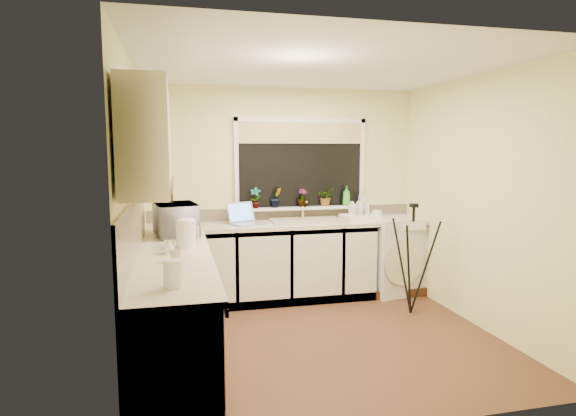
{
  "coord_description": "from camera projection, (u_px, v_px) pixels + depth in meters",
  "views": [
    {
      "loc": [
        -1.27,
        -4.08,
        1.74
      ],
      "look_at": [
        -0.18,
        0.55,
        1.15
      ],
      "focal_mm": 29.93,
      "sensor_mm": 36.0,
      "label": 1
    }
  ],
  "objects": [
    {
      "name": "floor",
      "position": [
        320.0,
        338.0,
        4.44
      ],
      "size": [
        3.2,
        3.2,
        0.0
      ],
      "primitive_type": "plane",
      "color": "brown",
      "rests_on": "ground"
    },
    {
      "name": "ceiling",
      "position": [
        323.0,
        66.0,
        4.14
      ],
      "size": [
        3.2,
        3.2,
        0.0
      ],
      "primitive_type": "plane",
      "rotation": [
        3.14,
        0.0,
        0.0
      ],
      "color": "white",
      "rests_on": "ground"
    },
    {
      "name": "wall_back",
      "position": [
        284.0,
        192.0,
        5.74
      ],
      "size": [
        3.2,
        0.0,
        3.2
      ],
      "primitive_type": "plane",
      "rotation": [
        1.57,
        0.0,
        0.0
      ],
      "color": "#EDE89E",
      "rests_on": "ground"
    },
    {
      "name": "wall_front",
      "position": [
        397.0,
        236.0,
        2.84
      ],
      "size": [
        3.2,
        0.0,
        3.2
      ],
      "primitive_type": "plane",
      "rotation": [
        -1.57,
        0.0,
        0.0
      ],
      "color": "#EDE89E",
      "rests_on": "ground"
    },
    {
      "name": "wall_left",
      "position": [
        135.0,
        212.0,
        3.93
      ],
      "size": [
        0.0,
        3.0,
        3.0
      ],
      "primitive_type": "plane",
      "rotation": [
        1.57,
        0.0,
        1.57
      ],
      "color": "#EDE89E",
      "rests_on": "ground"
    },
    {
      "name": "wall_right",
      "position": [
        479.0,
        202.0,
        4.66
      ],
      "size": [
        0.0,
        3.0,
        3.0
      ],
      "primitive_type": "plane",
      "rotation": [
        1.57,
        0.0,
        -1.57
      ],
      "color": "#EDE89E",
      "rests_on": "ground"
    },
    {
      "name": "base_cabinet_back",
      "position": [
        262.0,
        264.0,
        5.48
      ],
      "size": [
        2.55,
        0.6,
        0.86
      ],
      "primitive_type": "cube",
      "color": "silver",
      "rests_on": "floor"
    },
    {
      "name": "base_cabinet_left",
      "position": [
        175.0,
        315.0,
        3.8
      ],
      "size": [
        0.54,
        2.4,
        0.86
      ],
      "primitive_type": "cube",
      "color": "silver",
      "rests_on": "floor"
    },
    {
      "name": "worktop_back",
      "position": [
        290.0,
        224.0,
        5.49
      ],
      "size": [
        3.2,
        0.6,
        0.04
      ],
      "primitive_type": "cube",
      "color": "beige",
      "rests_on": "base_cabinet_back"
    },
    {
      "name": "worktop_left",
      "position": [
        173.0,
        259.0,
        3.75
      ],
      "size": [
        0.6,
        2.4,
        0.04
      ],
      "primitive_type": "cube",
      "color": "beige",
      "rests_on": "base_cabinet_left"
    },
    {
      "name": "upper_cabinet",
      "position": [
        150.0,
        140.0,
        3.46
      ],
      "size": [
        0.28,
        1.9,
        0.7
      ],
      "primitive_type": "cube",
      "color": "silver",
      "rests_on": "wall_left"
    },
    {
      "name": "splashback_left",
      "position": [
        134.0,
        230.0,
        3.65
      ],
      "size": [
        0.02,
        2.4,
        0.45
      ],
      "primitive_type": "cube",
      "color": "beige",
      "rests_on": "wall_left"
    },
    {
      "name": "splashback_back",
      "position": [
        284.0,
        213.0,
        5.76
      ],
      "size": [
        3.2,
        0.02,
        0.14
      ],
      "primitive_type": "cube",
      "color": "beige",
      "rests_on": "wall_back"
    },
    {
      "name": "window_glass",
      "position": [
        301.0,
        165.0,
        5.73
      ],
      "size": [
        1.5,
        0.02,
        1.0
      ],
      "primitive_type": "cube",
      "color": "black",
      "rests_on": "wall_back"
    },
    {
      "name": "window_blind",
      "position": [
        301.0,
        133.0,
        5.66
      ],
      "size": [
        1.5,
        0.02,
        0.25
      ],
      "primitive_type": "cube",
      "color": "tan",
      "rests_on": "wall_back"
    },
    {
      "name": "windowsill",
      "position": [
        302.0,
        208.0,
        5.74
      ],
      "size": [
        1.6,
        0.14,
        0.03
      ],
      "primitive_type": "cube",
      "color": "white",
      "rests_on": "wall_back"
    },
    {
      "name": "sink",
      "position": [
        307.0,
        221.0,
        5.54
      ],
      "size": [
        0.82,
        0.46,
        0.03
      ],
      "primitive_type": "cube",
      "color": "tan",
      "rests_on": "worktop_back"
    },
    {
      "name": "faucet",
      "position": [
        303.0,
        210.0,
        5.7
      ],
      "size": [
        0.03,
        0.03,
        0.24
      ],
      "primitive_type": "cylinder",
      "color": "silver",
      "rests_on": "worktop_back"
    },
    {
      "name": "washing_machine",
      "position": [
        391.0,
        254.0,
        5.84
      ],
      "size": [
        0.75,
        0.73,
        0.92
      ],
      "primitive_type": "cube",
      "rotation": [
        0.0,
        0.0,
        0.18
      ],
      "color": "silver",
      "rests_on": "floor"
    },
    {
      "name": "laptop",
      "position": [
        245.0,
        218.0,
        5.37
      ],
      "size": [
        0.43,
        0.43,
        0.24
      ],
      "rotation": [
        0.0,
        0.0,
        0.4
      ],
      "color": "#9B9BA3",
      "rests_on": "worktop_back"
    },
    {
      "name": "kettle",
      "position": [
        186.0,
        234.0,
        4.1
      ],
      "size": [
        0.17,
        0.17,
        0.23
      ],
      "primitive_type": "cylinder",
      "color": "white",
      "rests_on": "worktop_left"
    },
    {
      "name": "dish_rack",
      "position": [
        360.0,
        218.0,
        5.66
      ],
      "size": [
        0.44,
        0.34,
        0.06
      ],
      "primitive_type": "cube",
      "rotation": [
        0.0,
        0.0,
        0.05
      ],
      "color": "white",
      "rests_on": "worktop_back"
    },
    {
      "name": "tripod",
      "position": [
        412.0,
        259.0,
        5.04
      ],
      "size": [
        0.67,
        0.67,
        1.18
      ],
      "primitive_type": null,
      "rotation": [
        0.0,
        0.0,
        -0.18
      ],
      "color": "black",
      "rests_on": "floor"
    },
    {
      "name": "glass_jug",
      "position": [
        173.0,
        274.0,
        2.92
      ],
      "size": [
        0.12,
        0.12,
        0.17
      ],
      "primitive_type": "cylinder",
      "color": "white",
      "rests_on": "worktop_left"
    },
    {
      "name": "steel_jar",
      "position": [
        169.0,
        246.0,
        3.87
      ],
      "size": [
        0.08,
        0.08,
        0.12
      ],
      "primitive_type": "cylinder",
      "color": "white",
      "rests_on": "worktop_left"
    },
    {
      "name": "microwave",
      "position": [
        176.0,
        219.0,
        4.66
      ],
      "size": [
        0.47,
        0.62,
        0.31
      ],
      "primitive_type": "imported",
      "rotation": [
        0.0,
        0.0,
        1.74
      ],
      "color": "silver",
      "rests_on": "worktop_left"
    },
    {
      "name": "plant_a",
      "position": [
        255.0,
        198.0,
        5.56
      ],
      "size": [
        0.15,
        0.12,
        0.25
      ],
      "primitive_type": "imported",
      "rotation": [
        0.0,
        0.0,
        -0.23
      ],
      "color": "#999999",
      "rests_on": "windowsill"
    },
    {
      "name": "plant_b",
      "position": [
        276.0,
        198.0,
        5.63
      ],
      "size": [
        0.15,
        0.14,
        0.23
      ],
      "primitive_type": "imported",
      "rotation": [
        0.0,
        0.0,
        0.29
      ],
      "color": "#999999",
      "rests_on": "windowsill"
    },
    {
      "name": "plant_c",
      "position": [
        303.0,
        198.0,
        5.71
      ],
      "size": [
        0.15,
        0.15,
        0.22
      ],
      "primitive_type": "imported",
      "rotation": [
        0.0,
        0.0,
        0.23
      ],
      "color": "#999999",
      "rests_on": "windowsill"
    },
    {
      "name": "plant_d",
      "position": [
        326.0,
        197.0,
        5.8
      ],
      "size": [
        0.23,
        0.21,
        0.22
      ],
      "primitive_type": "imported",
      "rotation": [
        0.0,
        0.0,
        -0.18
      ],
      "color": "#999999",
      "rests_on": "windowsill"
    },
    {
      "name": "soap_bottle_green",
      "position": [
        347.0,
        196.0,
        5.83
      ],
      "size": [
        0.12,
        0.12,
        0.24
      ],
      "primitive_type": "imported",
      "rotation": [
        0.0,
        0.0,
        -0.41
      ],
      "color": "green",
      "rests_on": "windowsill"
    },
    {
      "name": "soap_bottle_clear",
      "position": [
        362.0,
        198.0,
        5.9
      ],
      "size": [
        0.09,
        0.09,
        0.17
      ],
      "primitive_type": "imported",
      "rotation": [
        0.0,
        0.0,
        -0.11
      ],
      "color": "#999999",
      "rests_on": "windowsill"
    },
    {
      "name": "cup_back",
      "position": [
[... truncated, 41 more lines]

